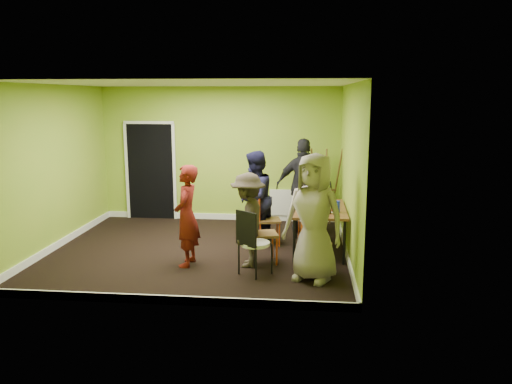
% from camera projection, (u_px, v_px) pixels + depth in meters
% --- Properties ---
extents(ground, '(5.00, 5.00, 0.00)m').
position_uv_depth(ground, '(199.00, 251.00, 8.53)').
color(ground, black).
rests_on(ground, ground).
extents(room_walls, '(5.04, 4.54, 2.82)m').
position_uv_depth(room_walls, '(197.00, 194.00, 8.39)').
color(room_walls, '#82AD2C').
rests_on(room_walls, ground).
extents(dining_table, '(0.90, 1.50, 0.75)m').
position_uv_depth(dining_table, '(319.00, 211.00, 8.42)').
color(dining_table, black).
rests_on(dining_table, ground).
extents(chair_left_far, '(0.46, 0.46, 0.96)m').
position_uv_depth(chair_left_far, '(264.00, 215.00, 8.79)').
color(chair_left_far, '#D94714').
rests_on(chair_left_far, ground).
extents(chair_left_near, '(0.50, 0.50, 0.99)m').
position_uv_depth(chair_left_near, '(259.00, 228.00, 7.83)').
color(chair_left_near, '#D94714').
rests_on(chair_left_near, ground).
extents(chair_back_end, '(0.43, 0.49, 0.90)m').
position_uv_depth(chair_back_end, '(310.00, 202.00, 9.43)').
color(chair_back_end, '#D94714').
rests_on(chair_back_end, ground).
extents(chair_front_end, '(0.49, 0.49, 0.93)m').
position_uv_depth(chair_front_end, '(315.00, 241.00, 7.28)').
color(chair_front_end, '#D94714').
rests_on(chair_front_end, ground).
extents(chair_bentwood, '(0.54, 0.54, 0.99)m').
position_uv_depth(chair_bentwood, '(252.00, 240.00, 7.27)').
color(chair_bentwood, black).
rests_on(chair_bentwood, ground).
extents(easel, '(0.64, 0.60, 1.60)m').
position_uv_depth(easel, '(326.00, 188.00, 9.99)').
color(easel, brown).
rests_on(easel, ground).
extents(plate_near_left, '(0.24, 0.24, 0.01)m').
position_uv_depth(plate_near_left, '(306.00, 202.00, 8.87)').
color(plate_near_left, white).
rests_on(plate_near_left, dining_table).
extents(plate_near_right, '(0.23, 0.23, 0.01)m').
position_uv_depth(plate_near_right, '(307.00, 213.00, 8.04)').
color(plate_near_right, white).
rests_on(plate_near_right, dining_table).
extents(plate_far_back, '(0.21, 0.21, 0.01)m').
position_uv_depth(plate_far_back, '(316.00, 200.00, 8.99)').
color(plate_far_back, white).
rests_on(plate_far_back, dining_table).
extents(plate_far_front, '(0.22, 0.22, 0.01)m').
position_uv_depth(plate_far_front, '(322.00, 214.00, 7.92)').
color(plate_far_front, white).
rests_on(plate_far_front, dining_table).
extents(plate_wall_back, '(0.21, 0.21, 0.01)m').
position_uv_depth(plate_wall_back, '(333.00, 207.00, 8.48)').
color(plate_wall_back, white).
rests_on(plate_wall_back, dining_table).
extents(plate_wall_front, '(0.23, 0.23, 0.01)m').
position_uv_depth(plate_wall_front, '(330.00, 211.00, 8.13)').
color(plate_wall_front, white).
rests_on(plate_wall_front, dining_table).
extents(thermos, '(0.07, 0.07, 0.23)m').
position_uv_depth(thermos, '(313.00, 201.00, 8.39)').
color(thermos, white).
rests_on(thermos, dining_table).
extents(blue_bottle, '(0.07, 0.07, 0.19)m').
position_uv_depth(blue_bottle, '(338.00, 207.00, 8.06)').
color(blue_bottle, '#192AC1').
rests_on(blue_bottle, dining_table).
extents(orange_bottle, '(0.04, 0.04, 0.09)m').
position_uv_depth(orange_bottle, '(319.00, 203.00, 8.56)').
color(orange_bottle, '#D94714').
rests_on(orange_bottle, dining_table).
extents(glass_mid, '(0.07, 0.07, 0.10)m').
position_uv_depth(glass_mid, '(313.00, 203.00, 8.59)').
color(glass_mid, black).
rests_on(glass_mid, dining_table).
extents(glass_back, '(0.07, 0.07, 0.10)m').
position_uv_depth(glass_back, '(328.00, 200.00, 8.78)').
color(glass_back, black).
rests_on(glass_back, dining_table).
extents(glass_front, '(0.06, 0.06, 0.11)m').
position_uv_depth(glass_front, '(330.00, 211.00, 7.97)').
color(glass_front, black).
rests_on(glass_front, dining_table).
extents(cup_a, '(0.11, 0.11, 0.09)m').
position_uv_depth(cup_a, '(307.00, 207.00, 8.29)').
color(cup_a, white).
rests_on(cup_a, dining_table).
extents(cup_b, '(0.11, 0.11, 0.10)m').
position_uv_depth(cup_b, '(330.00, 205.00, 8.36)').
color(cup_b, white).
rests_on(cup_b, dining_table).
extents(person_standing, '(0.39, 0.58, 1.58)m').
position_uv_depth(person_standing, '(187.00, 216.00, 7.68)').
color(person_standing, '#601410').
rests_on(person_standing, ground).
extents(person_left_far, '(0.84, 0.96, 1.67)m').
position_uv_depth(person_left_far, '(255.00, 198.00, 8.81)').
color(person_left_far, black).
rests_on(person_left_far, ground).
extents(person_left_near, '(0.63, 0.99, 1.46)m').
position_uv_depth(person_left_near, '(248.00, 220.00, 7.67)').
color(person_left_near, '#312921').
rests_on(person_left_near, ground).
extents(person_back_end, '(1.07, 0.45, 1.82)m').
position_uv_depth(person_back_end, '(304.00, 186.00, 9.54)').
color(person_back_end, black).
rests_on(person_back_end, ground).
extents(person_front_end, '(1.06, 0.91, 1.83)m').
position_uv_depth(person_front_end, '(314.00, 218.00, 7.04)').
color(person_front_end, gray).
rests_on(person_front_end, ground).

